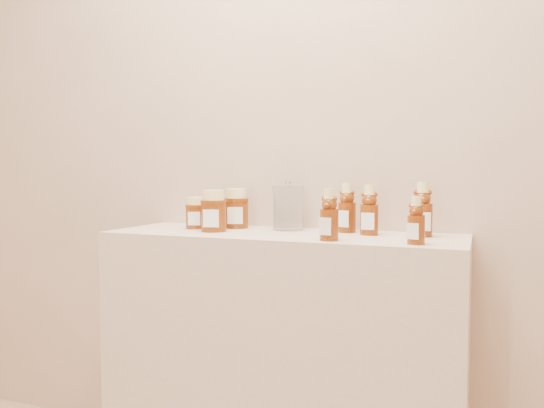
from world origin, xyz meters
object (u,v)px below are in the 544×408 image
at_px(display_table, 282,364).
at_px(bear_bottle_back_left, 347,205).
at_px(bear_bottle_front_left, 329,211).
at_px(honey_jar_left, 195,213).
at_px(glass_canister, 288,206).

xyz_separation_m(display_table, bear_bottle_back_left, (0.20, 0.11, 0.55)).
bearing_deg(bear_bottle_front_left, bear_bottle_back_left, 101.15).
distance_m(display_table, bear_bottle_front_left, 0.59).
bearing_deg(bear_bottle_back_left, display_table, -138.88).
bearing_deg(honey_jar_left, bear_bottle_back_left, -12.75).
distance_m(bear_bottle_back_left, honey_jar_left, 0.55).
relative_size(bear_bottle_back_left, bear_bottle_front_left, 1.09).
distance_m(bear_bottle_back_left, glass_canister, 0.21).
relative_size(bear_bottle_front_left, glass_canister, 1.02).
bearing_deg(display_table, bear_bottle_front_left, -32.89).
bearing_deg(display_table, bear_bottle_back_left, 28.96).
xyz_separation_m(display_table, bear_bottle_front_left, (0.20, -0.13, 0.54)).
relative_size(display_table, glass_canister, 6.98).
bearing_deg(bear_bottle_back_left, bear_bottle_front_left, -76.92).
bearing_deg(bear_bottle_back_left, honey_jar_left, -159.57).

